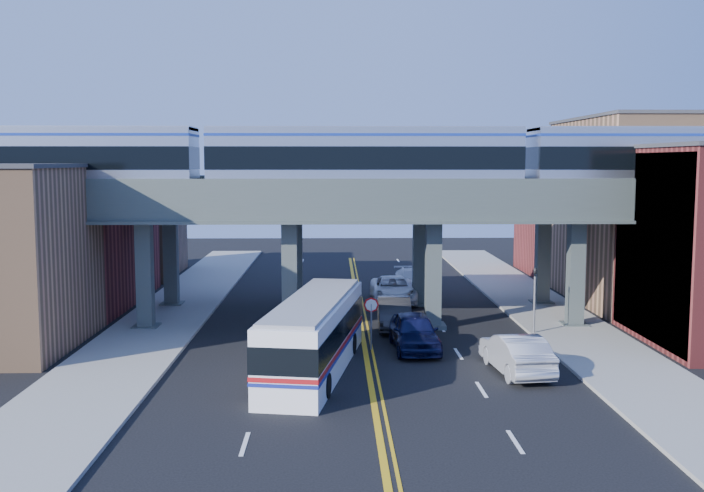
{
  "coord_description": "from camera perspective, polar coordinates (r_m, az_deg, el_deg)",
  "views": [
    {
      "loc": [
        -1.52,
        -35.12,
        9.31
      ],
      "look_at": [
        -0.59,
        5.73,
        4.89
      ],
      "focal_mm": 40.0,
      "sensor_mm": 36.0,
      "label": 1
    }
  ],
  "objects": [
    {
      "name": "ground",
      "position": [
        36.36,
        1.14,
        -8.66
      ],
      "size": [
        120.0,
        120.0,
        0.0
      ],
      "primitive_type": "plane",
      "color": "black",
      "rests_on": "ground"
    },
    {
      "name": "sidewalk_west",
      "position": [
        47.12,
        -13.57,
        -5.29
      ],
      "size": [
        5.0,
        70.0,
        0.16
      ],
      "primitive_type": "cube",
      "color": "gray",
      "rests_on": "ground"
    },
    {
      "name": "sidewalk_east",
      "position": [
        47.86,
        14.56,
        -5.14
      ],
      "size": [
        5.0,
        70.0,
        0.16
      ],
      "primitive_type": "cube",
      "color": "gray",
      "rests_on": "ground"
    },
    {
      "name": "building_west_b",
      "position": [
        54.0,
        -19.64,
        1.77
      ],
      "size": [
        8.0,
        14.0,
        11.0
      ],
      "primitive_type": "cube",
      "color": "maroon",
      "rests_on": "ground"
    },
    {
      "name": "building_west_c",
      "position": [
        66.54,
        -16.09,
        1.36
      ],
      "size": [
        8.0,
        10.0,
        8.0
      ],
      "primitive_type": "cube",
      "color": "#99704F",
      "rests_on": "ground"
    },
    {
      "name": "building_east_b",
      "position": [
        55.0,
        20.06,
        2.35
      ],
      "size": [
        8.0,
        14.0,
        12.0
      ],
      "primitive_type": "cube",
      "color": "#99704F",
      "rests_on": "ground"
    },
    {
      "name": "building_east_c",
      "position": [
        67.35,
        16.0,
        1.84
      ],
      "size": [
        8.0,
        10.0,
        9.0
      ],
      "primitive_type": "cube",
      "color": "maroon",
      "rests_on": "ground"
    },
    {
      "name": "mural_panel",
      "position": [
        42.54,
        20.9,
        -0.39
      ],
      "size": [
        0.1,
        9.5,
        9.5
      ],
      "primitive_type": "cube",
      "color": "teal",
      "rests_on": "ground"
    },
    {
      "name": "elevated_viaduct_near",
      "position": [
        43.24,
        0.71,
        2.41
      ],
      "size": [
        52.0,
        3.6,
        7.4
      ],
      "color": "#444F4E",
      "rests_on": "ground"
    },
    {
      "name": "elevated_viaduct_far",
      "position": [
        50.22,
        0.43,
        2.93
      ],
      "size": [
        52.0,
        3.6,
        7.4
      ],
      "color": "#444F4E",
      "rests_on": "ground"
    },
    {
      "name": "transit_train",
      "position": [
        43.15,
        0.9,
        6.4
      ],
      "size": [
        52.45,
        3.29,
        3.85
      ],
      "color": "black",
      "rests_on": "elevated_viaduct_near"
    },
    {
      "name": "stop_sign",
      "position": [
        38.9,
        1.4,
        -5.02
      ],
      "size": [
        0.76,
        0.09,
        2.63
      ],
      "color": "slate",
      "rests_on": "ground"
    },
    {
      "name": "traffic_signal",
      "position": [
        43.07,
        13.14,
        -3.35
      ],
      "size": [
        0.15,
        0.18,
        4.1
      ],
      "color": "slate",
      "rests_on": "ground"
    },
    {
      "name": "transit_bus",
      "position": [
        35.0,
        -2.77,
        -6.54
      ],
      "size": [
        4.67,
        12.44,
        3.13
      ],
      "rotation": [
        0.0,
        0.0,
        1.4
      ],
      "color": "white",
      "rests_on": "ground"
    },
    {
      "name": "car_lane_a",
      "position": [
        39.14,
        4.56,
        -6.23
      ],
      "size": [
        2.39,
        5.46,
        1.83
      ],
      "primitive_type": "imported",
      "rotation": [
        0.0,
        0.0,
        0.04
      ],
      "color": "#0E1135",
      "rests_on": "ground"
    },
    {
      "name": "car_lane_b",
      "position": [
        44.03,
        3.1,
        -4.91
      ],
      "size": [
        1.93,
        5.2,
        1.7
      ],
      "primitive_type": "imported",
      "rotation": [
        0.0,
        0.0,
        -0.03
      ],
      "color": "#2A292C",
      "rests_on": "ground"
    },
    {
      "name": "car_lane_c",
      "position": [
        52.05,
        3.01,
        -3.19
      ],
      "size": [
        2.84,
        6.1,
        1.69
      ],
      "primitive_type": "imported",
      "rotation": [
        0.0,
        0.0,
        0.01
      ],
      "color": "white",
      "rests_on": "ground"
    },
    {
      "name": "car_lane_d",
      "position": [
        57.08,
        4.36,
        -2.47
      ],
      "size": [
        2.57,
        5.35,
        1.5
      ],
      "primitive_type": "imported",
      "rotation": [
        0.0,
        0.0,
        0.09
      ],
      "color": "silver",
      "rests_on": "ground"
    },
    {
      "name": "car_parked_curb",
      "position": [
        35.61,
        11.85,
        -7.64
      ],
      "size": [
        2.41,
        5.53,
        1.77
      ],
      "primitive_type": "imported",
      "rotation": [
        0.0,
        0.0,
        3.24
      ],
      "color": "#B2B2B7",
      "rests_on": "ground"
    }
  ]
}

